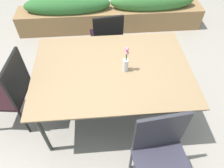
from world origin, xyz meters
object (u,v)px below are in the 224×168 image
Objects in this scene: flower_vase at (126,62)px; planter_box at (111,12)px; dining_table at (112,72)px; chair_far_side at (107,37)px; chair_near_right at (162,156)px; chair_end_left at (10,89)px.

flower_vase is 0.09× the size of planter_box.
dining_table is 5.56× the size of flower_vase.
dining_table is 1.84× the size of chair_far_side.
flower_vase is (-0.23, 0.86, 0.35)m from chair_near_right.
chair_near_right reaches higher than chair_far_side.
chair_end_left is at bearing -179.46° from dining_table.
chair_near_right is at bearing -74.88° from flower_vase.
planter_box is at bearing 74.57° from chair_far_side.
planter_box is at bearing 85.73° from dining_table.
chair_near_right is (0.37, -1.80, 0.00)m from chair_far_side.
planter_box is (-0.23, 2.81, -0.20)m from chair_near_right.
chair_far_side is 1.47m from chair_end_left.
dining_table is at bearing 167.37° from flower_vase.
chair_far_side is at bearing 98.45° from flower_vase.
chair_far_side is 0.95× the size of chair_near_right.
dining_table is at bearing -73.46° from chair_near_right.
chair_end_left reaches higher than chair_near_right.
chair_end_left is (-1.15, -0.01, -0.17)m from dining_table.
planter_box is (0.14, 1.02, -0.20)m from chair_far_side.
chair_near_right is 0.96m from flower_vase.
chair_near_right is (0.37, -0.89, -0.19)m from dining_table.
chair_far_side reaches higher than planter_box.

